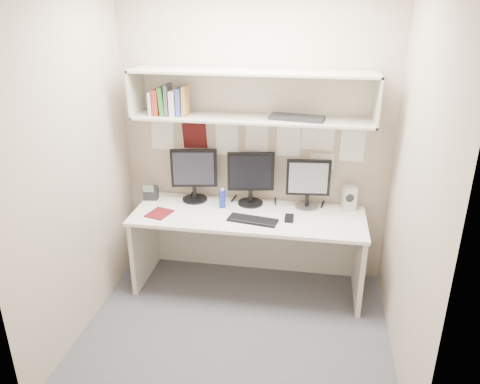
% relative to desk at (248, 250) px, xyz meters
% --- Properties ---
extents(floor, '(2.40, 2.00, 0.01)m').
position_rel_desk_xyz_m(floor, '(0.00, -0.65, -0.37)').
color(floor, '#46464B').
rests_on(floor, ground).
extents(wall_back, '(2.40, 0.02, 2.60)m').
position_rel_desk_xyz_m(wall_back, '(0.00, 0.35, 0.93)').
color(wall_back, tan).
rests_on(wall_back, ground).
extents(wall_front, '(2.40, 0.02, 2.60)m').
position_rel_desk_xyz_m(wall_front, '(0.00, -1.65, 0.93)').
color(wall_front, tan).
rests_on(wall_front, ground).
extents(wall_left, '(0.02, 2.00, 2.60)m').
position_rel_desk_xyz_m(wall_left, '(-1.20, -0.65, 0.93)').
color(wall_left, tan).
rests_on(wall_left, ground).
extents(wall_right, '(0.02, 2.00, 2.60)m').
position_rel_desk_xyz_m(wall_right, '(1.20, -0.65, 0.93)').
color(wall_right, tan).
rests_on(wall_right, ground).
extents(desk, '(2.00, 0.70, 0.73)m').
position_rel_desk_xyz_m(desk, '(0.00, 0.00, 0.00)').
color(desk, white).
rests_on(desk, floor).
extents(overhead_hutch, '(2.00, 0.38, 0.40)m').
position_rel_desk_xyz_m(overhead_hutch, '(0.00, 0.21, 1.35)').
color(overhead_hutch, beige).
rests_on(overhead_hutch, wall_back).
extents(pinned_papers, '(1.92, 0.01, 0.48)m').
position_rel_desk_xyz_m(pinned_papers, '(0.00, 0.34, 0.88)').
color(pinned_papers, white).
rests_on(pinned_papers, wall_back).
extents(monitor_left, '(0.42, 0.23, 0.48)m').
position_rel_desk_xyz_m(monitor_left, '(-0.53, 0.22, 0.63)').
color(monitor_left, black).
rests_on(monitor_left, desk).
extents(monitor_center, '(0.41, 0.23, 0.48)m').
position_rel_desk_xyz_m(monitor_center, '(-0.01, 0.22, 0.63)').
color(monitor_center, black).
rests_on(monitor_center, desk).
extents(monitor_right, '(0.38, 0.21, 0.44)m').
position_rel_desk_xyz_m(monitor_right, '(0.49, 0.22, 0.61)').
color(monitor_right, '#A5A5AA').
rests_on(monitor_right, desk).
extents(keyboard, '(0.43, 0.21, 0.02)m').
position_rel_desk_xyz_m(keyboard, '(0.06, -0.14, 0.37)').
color(keyboard, black).
rests_on(keyboard, desk).
extents(mouse, '(0.07, 0.12, 0.04)m').
position_rel_desk_xyz_m(mouse, '(0.36, -0.07, 0.38)').
color(mouse, black).
rests_on(mouse, desk).
extents(speaker, '(0.13, 0.13, 0.21)m').
position_rel_desk_xyz_m(speaker, '(0.86, 0.24, 0.47)').
color(speaker, '#B4B4AF').
rests_on(speaker, desk).
extents(blue_bottle, '(0.06, 0.06, 0.18)m').
position_rel_desk_xyz_m(blue_bottle, '(-0.25, 0.09, 0.45)').
color(blue_bottle, navy).
rests_on(blue_bottle, desk).
extents(maroon_notebook, '(0.23, 0.25, 0.01)m').
position_rel_desk_xyz_m(maroon_notebook, '(-0.76, -0.14, 0.37)').
color(maroon_notebook, '#580F13').
rests_on(maroon_notebook, desk).
extents(desk_phone, '(0.14, 0.13, 0.15)m').
position_rel_desk_xyz_m(desk_phone, '(-0.94, 0.17, 0.42)').
color(desk_phone, black).
rests_on(desk_phone, desk).
extents(book_stack, '(0.32, 0.16, 0.26)m').
position_rel_desk_xyz_m(book_stack, '(-0.70, 0.13, 1.29)').
color(book_stack, beige).
rests_on(book_stack, overhead_hutch).
extents(hutch_tray, '(0.46, 0.24, 0.03)m').
position_rel_desk_xyz_m(hutch_tray, '(0.37, 0.14, 1.19)').
color(hutch_tray, black).
rests_on(hutch_tray, overhead_hutch).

